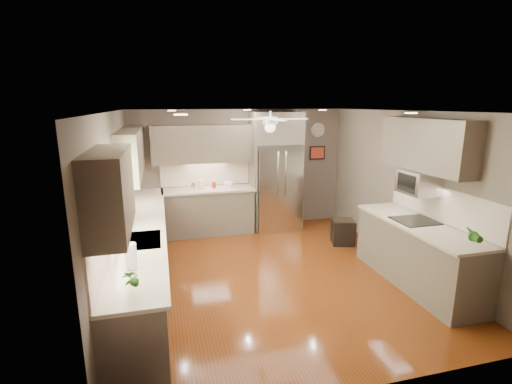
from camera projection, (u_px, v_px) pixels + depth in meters
name	position (u px, v px, depth m)	size (l,w,h in m)	color
floor	(274.00, 274.00, 5.80)	(5.00, 5.00, 0.00)	#4D230A
ceiling	(276.00, 111.00, 5.22)	(5.00, 5.00, 0.00)	white
wall_back	(240.00, 169.00, 7.87)	(4.50, 4.50, 0.00)	brown
wall_front	(364.00, 266.00, 3.16)	(4.50, 4.50, 0.00)	brown
wall_left	(115.00, 207.00, 4.96)	(5.00, 5.00, 0.00)	brown
wall_right	(406.00, 189.00, 6.06)	(5.00, 5.00, 0.00)	brown
canister_b	(193.00, 186.00, 7.38)	(0.09, 0.09, 0.13)	silver
canister_c	(201.00, 185.00, 7.41)	(0.11, 0.11, 0.18)	beige
canister_d	(214.00, 185.00, 7.52)	(0.08, 0.08, 0.12)	maroon
soap_bottle	(129.00, 227.00, 4.86)	(0.08, 0.08, 0.17)	white
potted_plant_left	(130.00, 279.00, 3.31)	(0.14, 0.10, 0.27)	#27601B
potted_plant_right	(474.00, 236.00, 4.37)	(0.16, 0.13, 0.29)	#27601B
bowl	(229.00, 186.00, 7.58)	(0.21, 0.21, 0.05)	beige
left_run	(143.00, 254.00, 5.35)	(0.65, 4.70, 1.45)	#4E4339
back_run	(209.00, 210.00, 7.59)	(1.85, 0.65, 1.45)	#4E4339
uppers	(218.00, 151.00, 5.85)	(4.50, 4.70, 0.95)	#4E4339
window	(111.00, 194.00, 4.43)	(0.05, 1.12, 0.92)	#BFF2B2
sink	(140.00, 242.00, 4.65)	(0.50, 0.70, 0.32)	silver
refrigerator	(276.00, 174.00, 7.73)	(1.06, 0.75, 2.45)	silver
right_run	(417.00, 253.00, 5.41)	(0.70, 2.20, 1.45)	#4E4339
microwave	(418.00, 182.00, 5.44)	(0.43, 0.55, 0.34)	silver
ceiling_fan	(270.00, 122.00, 5.54)	(1.18, 1.18, 0.32)	white
recessed_lights	(266.00, 111.00, 5.59)	(2.84, 3.14, 0.01)	white
wall_clock	(318.00, 130.00, 8.09)	(0.30, 0.03, 0.30)	white
framed_print	(317.00, 153.00, 8.20)	(0.36, 0.03, 0.30)	black
stool	(343.00, 231.00, 7.05)	(0.51, 0.51, 0.48)	black
paper_towel	(131.00, 256.00, 3.80)	(0.11, 0.11, 0.28)	white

